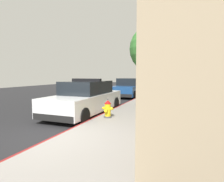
{
  "coord_description": "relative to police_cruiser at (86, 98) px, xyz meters",
  "views": [
    {
      "loc": [
        3.33,
        -4.22,
        1.87
      ],
      "look_at": [
        -0.3,
        5.08,
        1.0
      ],
      "focal_mm": 30.36,
      "sensor_mm": 36.0,
      "label": 1
    }
  ],
  "objects": [
    {
      "name": "ground_plane",
      "position": [
        -3.59,
        6.38,
        -0.84
      ],
      "size": [
        31.97,
        60.0,
        0.2
      ],
      "primitive_type": "cube",
      "color": "#232326"
    },
    {
      "name": "parked_car_dark_far",
      "position": [
        -0.1,
        16.17,
        -0.0
      ],
      "size": [
        1.94,
        4.84,
        1.56
      ],
      "color": "maroon",
      "rests_on": "ground"
    },
    {
      "name": "sidewalk_pavement",
      "position": [
        2.41,
        6.38,
        -0.67
      ],
      "size": [
        2.71,
        60.0,
        0.15
      ],
      "primitive_type": "cube",
      "color": "gray",
      "rests_on": "ground"
    },
    {
      "name": "fire_hydrant",
      "position": [
        1.51,
        -0.95,
        -0.24
      ],
      "size": [
        0.44,
        0.4,
        0.76
      ],
      "color": "#4C4C51",
      "rests_on": "sidewalk_pavement"
    },
    {
      "name": "curb_painted_edge",
      "position": [
        1.02,
        6.38,
        -0.67
      ],
      "size": [
        0.08,
        60.0,
        0.15
      ],
      "primitive_type": "cube",
      "color": "maroon",
      "rests_on": "ground"
    },
    {
      "name": "street_tree",
      "position": [
        2.65,
        3.29,
        2.59
      ],
      "size": [
        2.84,
        2.84,
        4.62
      ],
      "color": "brown",
      "rests_on": "sidewalk_pavement"
    },
    {
      "name": "parked_car_silver_ahead",
      "position": [
        -0.1,
        7.81,
        -0.0
      ],
      "size": [
        1.94,
        4.84,
        1.56
      ],
      "color": "navy",
      "rests_on": "ground"
    },
    {
      "name": "police_cruiser",
      "position": [
        0.0,
        0.0,
        0.0
      ],
      "size": [
        1.94,
        4.84,
        1.68
      ],
      "color": "white",
      "rests_on": "ground"
    }
  ]
}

